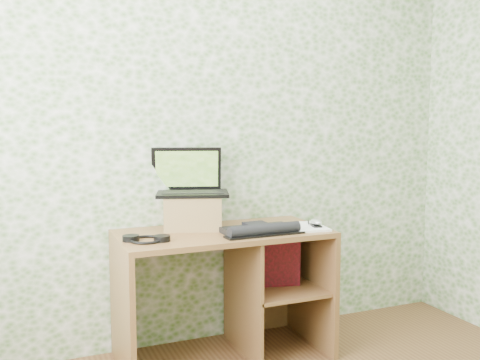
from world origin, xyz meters
name	(u,v)px	position (x,y,z in m)	size (l,w,h in m)	color
wall_back	(205,134)	(0.00, 1.75, 1.30)	(3.50, 3.50, 0.00)	silver
desk	(234,274)	(0.08, 1.47, 0.48)	(1.20, 0.60, 0.75)	brown
riser	(193,212)	(-0.13, 1.58, 0.85)	(0.33, 0.27, 0.20)	olive
laptop	(190,183)	(-0.13, 1.63, 1.01)	(0.48, 0.41, 0.28)	black
keyboard	(260,229)	(0.17, 1.30, 0.77)	(0.46, 0.24, 0.06)	black
headphones	(146,239)	(-0.46, 1.35, 0.76)	(0.24, 0.24, 0.03)	black
notepad	(307,227)	(0.49, 1.34, 0.76)	(0.20, 0.28, 0.01)	white
mouse	(316,224)	(0.53, 1.30, 0.78)	(0.06, 0.09, 0.03)	silver
pen	(308,222)	(0.55, 1.41, 0.77)	(0.01, 0.01, 0.13)	black
red_box	(278,260)	(0.35, 1.44, 0.54)	(0.26, 0.08, 0.31)	maroon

